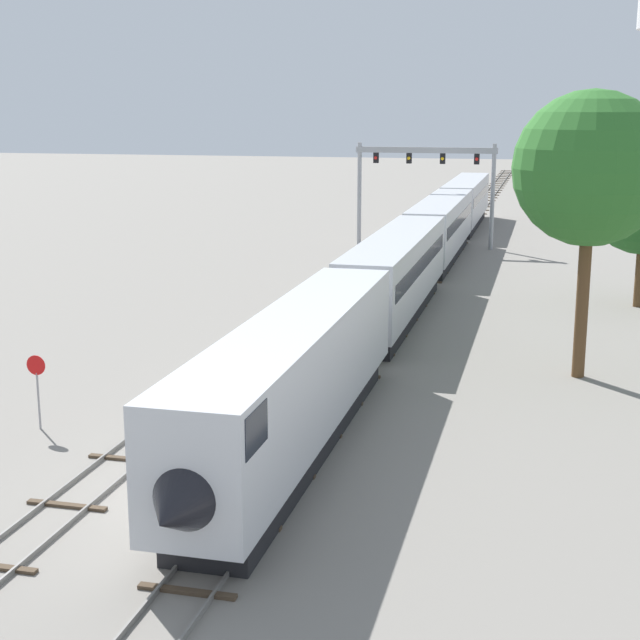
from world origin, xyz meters
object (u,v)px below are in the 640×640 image
(signal_gantry, at_px, (425,172))
(trackside_tree_left, at_px, (591,169))
(stop_sign, at_px, (37,381))
(passenger_train, at_px, (423,246))

(signal_gantry, distance_m, trackside_tree_left, 40.38)
(signal_gantry, bearing_deg, stop_sign, -98.71)
(signal_gantry, relative_size, trackside_tree_left, 0.95)
(passenger_train, height_order, trackside_tree_left, trackside_tree_left)
(passenger_train, height_order, signal_gantry, signal_gantry)
(passenger_train, distance_m, signal_gantry, 17.97)
(passenger_train, xyz_separation_m, trackside_tree_left, (9.92, -21.00, 6.67))
(passenger_train, distance_m, stop_sign, 34.67)
(passenger_train, relative_size, signal_gantry, 7.24)
(stop_sign, height_order, trackside_tree_left, trackside_tree_left)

